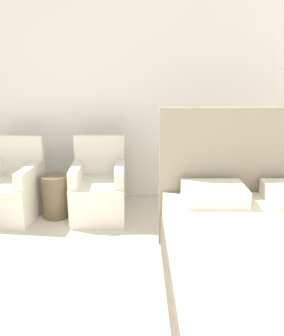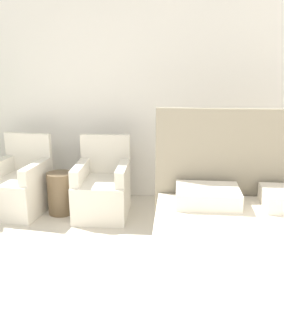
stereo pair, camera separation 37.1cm
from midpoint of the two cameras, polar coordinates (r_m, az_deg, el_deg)
wall_back at (r=4.60m, az=-1.48°, el=13.20°), size 10.00×0.06×2.90m
bed at (r=2.82m, az=21.99°, el=-14.71°), size 1.61×2.02×1.30m
armchair_near_window_left at (r=4.42m, az=-15.95°, el=-3.12°), size 0.65×0.72×0.87m
armchair_near_window_right at (r=4.18m, az=-3.55°, el=-3.65°), size 0.59×0.67×0.87m
side_table at (r=4.29m, az=-9.91°, el=-3.85°), size 0.29×0.29×0.48m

